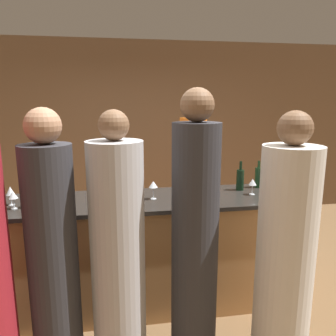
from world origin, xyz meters
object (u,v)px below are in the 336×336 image
object	(u,v)px
guest_1	(195,239)
wine_bottle_2	(240,179)
bartender	(192,189)
guest_2	(285,254)
ice_bucket	(122,186)
wine_bottle_0	(214,193)
wine_bottle_1	(258,177)
guest_3	(118,255)
guest_4	(53,258)

from	to	relation	value
guest_1	wine_bottle_2	bearing A→B (deg)	52.12
bartender	guest_2	distance (m)	1.57
guest_1	ice_bucket	world-z (taller)	guest_1
wine_bottle_0	ice_bucket	xyz separation A→B (m)	(-0.74, 0.42, -0.02)
guest_1	wine_bottle_1	distance (m)	1.27
bartender	guest_2	size ratio (longest dim) A/B	1.04
bartender	guest_2	bearing A→B (deg)	100.66
wine_bottle_0	bartender	bearing A→B (deg)	86.66
guest_2	wine_bottle_0	size ratio (longest dim) A/B	6.89
guest_1	wine_bottle_2	xyz separation A→B (m)	(0.66, 0.84, 0.21)
bartender	guest_2	xyz separation A→B (m)	(0.29, -1.55, -0.06)
wine_bottle_0	guest_1	bearing A→B (deg)	-121.89
guest_3	guest_4	distance (m)	0.42
bartender	wine_bottle_0	distance (m)	1.01
wine_bottle_2	guest_1	bearing A→B (deg)	-127.88
wine_bottle_0	wine_bottle_1	distance (m)	0.78
wine_bottle_2	ice_bucket	distance (m)	1.13
bartender	wine_bottle_2	world-z (taller)	bartender
wine_bottle_0	ice_bucket	bearing A→B (deg)	150.06
bartender	ice_bucket	bearing A→B (deg)	35.06
bartender	wine_bottle_1	distance (m)	0.78
guest_2	wine_bottle_1	size ratio (longest dim) A/B	6.73
bartender	wine_bottle_1	xyz separation A→B (m)	(0.55, -0.49, 0.24)
guest_2	wine_bottle_1	xyz separation A→B (m)	(0.26, 1.05, 0.30)
guest_4	wine_bottle_1	distance (m)	2.06
guest_1	ice_bucket	xyz separation A→B (m)	(-0.48, 0.84, 0.19)
bartender	guest_3	xyz separation A→B (m)	(-0.85, -1.39, -0.05)
guest_1	wine_bottle_1	xyz separation A→B (m)	(0.87, 0.91, 0.21)
guest_2	wine_bottle_1	world-z (taller)	guest_2
guest_3	ice_bucket	distance (m)	0.88
ice_bucket	wine_bottle_1	bearing A→B (deg)	2.77
wine_bottle_0	ice_bucket	distance (m)	0.85
bartender	wine_bottle_0	bearing A→B (deg)	86.66
wine_bottle_2	guest_3	bearing A→B (deg)	-144.94
guest_3	wine_bottle_0	bearing A→B (deg)	27.29
guest_4	wine_bottle_1	size ratio (longest dim) A/B	6.81
guest_4	ice_bucket	xyz separation A→B (m)	(0.48, 0.85, 0.25)
guest_2	wine_bottle_1	distance (m)	1.13
guest_1	bartender	bearing A→B (deg)	77.26
guest_3	wine_bottle_1	bearing A→B (deg)	32.62
guest_2	ice_bucket	distance (m)	1.49
guest_1	guest_3	distance (m)	0.54
ice_bucket	wine_bottle_0	bearing A→B (deg)	-29.94
guest_3	guest_1	bearing A→B (deg)	-0.67
guest_4	wine_bottle_1	xyz separation A→B (m)	(1.83, 0.92, 0.27)
guest_1	guest_3	bearing A→B (deg)	179.33
bartender	wine_bottle_0	size ratio (longest dim) A/B	7.19
guest_1	guest_4	bearing A→B (deg)	-179.41
bartender	guest_2	world-z (taller)	bartender
guest_1	guest_2	world-z (taller)	guest_1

